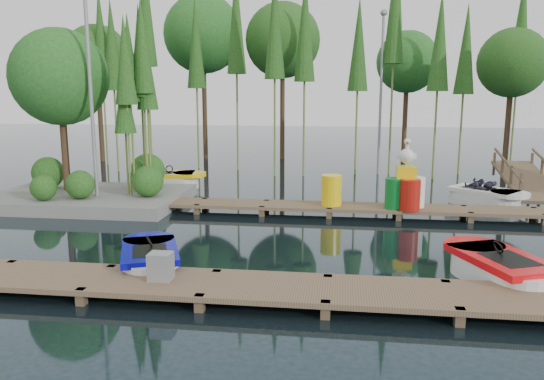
# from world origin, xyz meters

# --- Properties ---
(ground_plane) EXTENTS (90.00, 90.00, 0.00)m
(ground_plane) POSITION_xyz_m (0.00, 0.00, 0.00)
(ground_plane) COLOR #1C2D35
(near_dock) EXTENTS (18.00, 1.50, 0.50)m
(near_dock) POSITION_xyz_m (0.00, -4.50, 0.23)
(near_dock) COLOR brown
(near_dock) RESTS_ON ground
(far_dock) EXTENTS (15.00, 1.20, 0.50)m
(far_dock) POSITION_xyz_m (1.00, 2.50, 0.23)
(far_dock) COLOR brown
(far_dock) RESTS_ON ground
(island) EXTENTS (6.20, 4.20, 6.75)m
(island) POSITION_xyz_m (-6.30, 3.29, 3.18)
(island) COLOR gray
(island) RESTS_ON ground
(tree_screen) EXTENTS (34.42, 18.53, 10.31)m
(tree_screen) POSITION_xyz_m (-2.04, 10.60, 6.12)
(tree_screen) COLOR #452F1D
(tree_screen) RESTS_ON ground
(lamp_island) EXTENTS (0.30, 0.30, 7.25)m
(lamp_island) POSITION_xyz_m (-5.50, 2.50, 4.26)
(lamp_island) COLOR gray
(lamp_island) RESTS_ON ground
(lamp_rear) EXTENTS (0.30, 0.30, 7.25)m
(lamp_rear) POSITION_xyz_m (4.00, 11.00, 4.26)
(lamp_rear) COLOR gray
(lamp_rear) RESTS_ON ground
(ramp) EXTENTS (1.50, 3.94, 1.49)m
(ramp) POSITION_xyz_m (9.00, 6.50, 0.59)
(ramp) COLOR brown
(ramp) RESTS_ON ground
(boat_blue) EXTENTS (1.95, 2.71, 0.83)m
(boat_blue) POSITION_xyz_m (-1.58, -3.25, 0.24)
(boat_blue) COLOR white
(boat_blue) RESTS_ON ground
(boat_red) EXTENTS (2.17, 2.99, 0.92)m
(boat_red) POSITION_xyz_m (5.48, -3.01, 0.27)
(boat_red) COLOR white
(boat_red) RESTS_ON ground
(boat_yellow_far) EXTENTS (3.05, 1.72, 1.44)m
(boat_yellow_far) POSITION_xyz_m (-4.45, 6.31, 0.31)
(boat_yellow_far) COLOR white
(boat_yellow_far) RESTS_ON ground
(boat_white_far) EXTENTS (2.80, 2.61, 1.25)m
(boat_white_far) POSITION_xyz_m (7.09, 4.55, 0.28)
(boat_white_far) COLOR white
(boat_white_far) RESTS_ON ground
(utility_cabinet) EXTENTS (0.42, 0.35, 0.51)m
(utility_cabinet) POSITION_xyz_m (-0.90, -4.50, 0.56)
(utility_cabinet) COLOR gray
(utility_cabinet) RESTS_ON near_dock
(yellow_barrel) EXTENTS (0.62, 0.62, 0.93)m
(yellow_barrel) POSITION_xyz_m (2.06, 2.50, 0.76)
(yellow_barrel) COLOR yellow
(yellow_barrel) RESTS_ON far_dock
(drum_cluster) EXTENTS (1.21, 1.11, 2.08)m
(drum_cluster) POSITION_xyz_m (4.27, 2.34, 0.91)
(drum_cluster) COLOR #0C6E23
(drum_cluster) RESTS_ON far_dock
(seagull_post) EXTENTS (0.49, 0.27, 0.79)m
(seagull_post) POSITION_xyz_m (4.56, 2.50, 0.83)
(seagull_post) COLOR gray
(seagull_post) RESTS_ON far_dock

